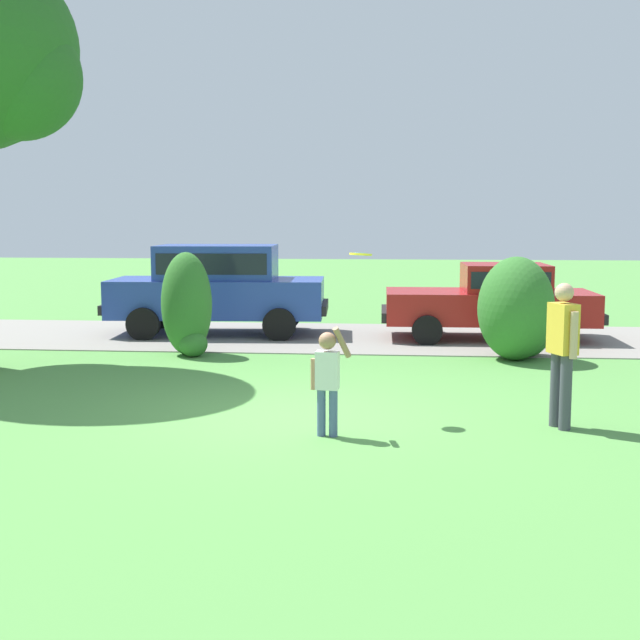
% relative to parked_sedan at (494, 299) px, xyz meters
% --- Properties ---
extents(ground_plane, '(80.00, 80.00, 0.00)m').
position_rel_parked_sedan_xyz_m(ground_plane, '(-3.30, -6.97, -0.85)').
color(ground_plane, '#518E42').
extents(driveway_strip, '(28.00, 4.40, 0.02)m').
position_rel_parked_sedan_xyz_m(driveway_strip, '(-3.30, -0.07, -0.84)').
color(driveway_strip, gray).
rests_on(driveway_strip, ground).
extents(shrub_near_tree, '(0.92, 0.93, 1.88)m').
position_rel_parked_sedan_xyz_m(shrub_near_tree, '(-5.79, -2.51, 0.04)').
color(shrub_near_tree, '#33702B').
rests_on(shrub_near_tree, ground).
extents(shrub_centre_left, '(1.33, 1.49, 1.83)m').
position_rel_parked_sedan_xyz_m(shrub_centre_left, '(0.13, -2.45, -0.01)').
color(shrub_centre_left, '#33702B').
rests_on(shrub_centre_left, ground).
extents(parked_sedan, '(4.43, 2.16, 1.56)m').
position_rel_parked_sedan_xyz_m(parked_sedan, '(0.00, 0.00, 0.00)').
color(parked_sedan, maroon).
rests_on(parked_sedan, ground).
extents(parked_suv, '(4.79, 2.30, 1.92)m').
position_rel_parked_sedan_xyz_m(parked_suv, '(-5.80, 0.19, 0.23)').
color(parked_suv, '#28429E').
rests_on(parked_suv, ground).
extents(child_thrower, '(0.46, 0.24, 1.29)m').
position_rel_parked_sedan_xyz_m(child_thrower, '(-2.76, -7.95, -0.13)').
color(child_thrower, '#4C608C').
rests_on(child_thrower, ground).
extents(frisbee, '(0.28, 0.28, 0.06)m').
position_rel_parked_sedan_xyz_m(frisbee, '(-2.43, -6.96, 1.20)').
color(frisbee, yellow).
extents(adult_onlooker, '(0.34, 0.50, 1.74)m').
position_rel_parked_sedan_xyz_m(adult_onlooker, '(-0.02, -7.32, 0.13)').
color(adult_onlooker, '#3F3F4C').
rests_on(adult_onlooker, ground).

